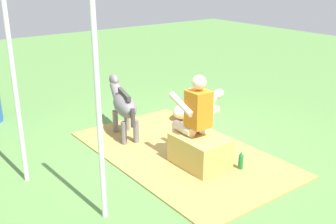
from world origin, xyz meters
name	(u,v)px	position (x,y,z in m)	size (l,w,h in m)	color
ground_plane	(174,147)	(0.00, 0.00, 0.00)	(24.00, 24.00, 0.00)	#568442
hay_patch	(181,153)	(-0.25, 0.07, 0.01)	(3.45, 2.05, 0.02)	#AD8C47
hay_bale	(200,152)	(-0.74, 0.12, 0.23)	(0.79, 0.56, 0.46)	tan
person_seated	(193,115)	(-0.58, 0.12, 0.74)	(0.67, 0.43, 1.34)	beige
pony_standing	(123,104)	(0.86, 0.40, 0.57)	(1.32, 0.58, 0.93)	slate
pony_lying	(195,107)	(0.86, -1.17, 0.19)	(0.47, 1.35, 0.42)	beige
soda_bottle	(241,161)	(-1.18, -0.26, 0.14)	(0.07, 0.07, 0.29)	#197233
tent_pole_left	(99,111)	(-1.03, 1.81, 1.29)	(0.06, 0.06, 2.57)	silver
tent_pole_mid	(15,88)	(0.35, 2.24, 1.29)	(0.06, 0.06, 2.57)	silver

